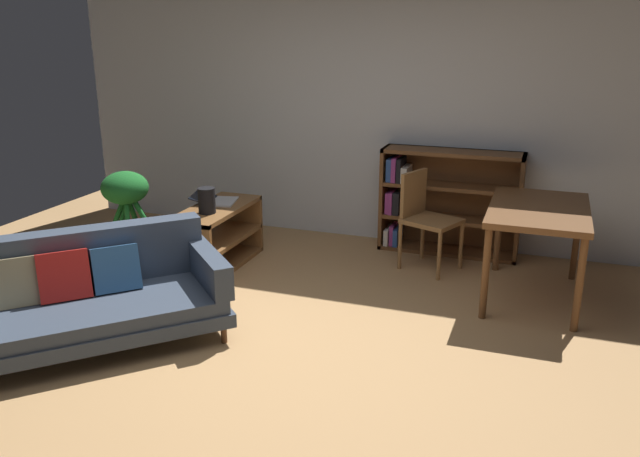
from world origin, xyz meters
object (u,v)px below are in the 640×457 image
open_laptop (216,200)px  fabric_couch (91,293)px  bookshelf (443,200)px  media_console (217,237)px  dining_chair_near (425,215)px  potted_floor_plant (126,201)px  desk_speaker (207,200)px  dining_table (538,218)px

open_laptop → fabric_couch: bearing=-91.9°
bookshelf → media_console: bearing=-148.7°
dining_chair_near → potted_floor_plant: bearing=-163.7°
desk_speaker → dining_table: size_ratio=0.19×
fabric_couch → desk_speaker: bearing=83.8°
potted_floor_plant → dining_table: (3.64, 0.38, 0.10)m
bookshelf → desk_speaker: bearing=-144.3°
desk_speaker → dining_chair_near: dining_chair_near is taller
open_laptop → dining_table: (2.87, 0.06, 0.10)m
fabric_couch → dining_chair_near: 2.96m
open_laptop → dining_table: dining_table is taller
open_laptop → dining_table: 2.87m
fabric_couch → dining_chair_near: bearing=48.7°
fabric_couch → bookshelf: (2.02, 2.75, 0.16)m
fabric_couch → media_console: (0.13, 1.61, -0.07)m
fabric_couch → potted_floor_plant: size_ratio=2.13×
potted_floor_plant → desk_speaker: bearing=-1.6°
dining_chair_near → bookshelf: 0.54m
potted_floor_plant → dining_table: bearing=6.0°
desk_speaker → potted_floor_plant: 0.87m
bookshelf → potted_floor_plant: bearing=-154.3°
bookshelf → dining_table: bearing=-45.7°
potted_floor_plant → bookshelf: bookshelf is taller
fabric_couch → dining_chair_near: (1.95, 2.22, 0.16)m
desk_speaker → bookshelf: 2.30m
media_console → potted_floor_plant: 0.92m
potted_floor_plant → dining_table: 3.66m
dining_table → dining_chair_near: bearing=158.0°
dining_table → desk_speaker: bearing=-171.7°
media_console → open_laptop: (-0.08, 0.16, 0.31)m
media_console → dining_table: 2.83m
open_laptop → bookshelf: bearing=26.8°
open_laptop → desk_speaker: bearing=-74.3°
fabric_couch → desk_speaker: 1.46m
desk_speaker → dining_table: (2.77, 0.41, 0.01)m
fabric_couch → open_laptop: (0.06, 1.76, 0.24)m
media_console → bookshelf: bearing=31.3°
media_console → open_laptop: size_ratio=2.26×
potted_floor_plant → dining_chair_near: bearing=16.3°
desk_speaker → potted_floor_plant: bearing=178.4°
open_laptop → potted_floor_plant: (-0.77, -0.33, 0.00)m
potted_floor_plant → open_laptop: bearing=22.9°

